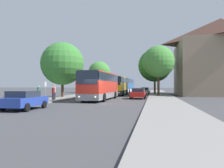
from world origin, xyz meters
TOP-DOWN VIEW (x-y plane):
  - ground_plane at (0.00, 0.00)m, footprint 300.00×300.00m
  - sidewalk_left at (-7.00, 0.00)m, footprint 4.00×120.00m
  - sidewalk_right at (7.00, 0.00)m, footprint 4.00×120.00m
  - building_right_background at (18.59, 22.83)m, footprint 16.11×15.85m
  - bus_front at (-0.96, 5.25)m, footprint 2.88×11.80m
  - bus_middle at (-0.83, 19.25)m, footprint 3.02×12.12m
  - bus_rear at (-1.06, 33.32)m, footprint 3.08×11.92m
  - parked_car_left_curb at (-4.06, -6.98)m, footprint 2.17×4.13m
  - parked_car_right_near at (3.69, 8.45)m, footprint 2.13×4.14m
  - parked_car_right_far at (4.01, 25.65)m, footprint 1.99×4.07m
  - bus_stop_sign at (-7.37, 2.72)m, footprint 0.08×0.45m
  - pedestrian_waiting_near at (-5.94, 1.90)m, footprint 0.36×0.36m
  - pedestrian_waiting_far at (-6.27, 2.88)m, footprint 0.36×0.36m
  - pedestrian_walking_back at (-7.67, 1.59)m, footprint 0.36×0.36m
  - tree_left_near at (-7.82, 8.89)m, footprint 6.51×6.51m
  - tree_left_far at (-7.59, 31.12)m, footprint 5.57×5.57m
  - tree_right_near at (6.07, 23.18)m, footprint 6.71×6.71m
  - tree_right_mid at (6.63, 15.50)m, footprint 5.43×5.43m

SIDE VIEW (x-z plane):
  - ground_plane at x=0.00m, z-range 0.00..0.00m
  - sidewalk_left at x=-7.00m, z-range 0.00..0.15m
  - sidewalk_right at x=7.00m, z-range 0.00..0.15m
  - parked_car_right_far at x=4.01m, z-range 0.03..1.46m
  - parked_car_left_curb at x=-4.06m, z-range 0.04..1.50m
  - parked_car_right_near at x=3.69m, z-range 0.03..1.51m
  - pedestrian_waiting_near at x=-5.94m, z-range 0.15..1.78m
  - pedestrian_walking_back at x=-7.67m, z-range 0.16..1.86m
  - pedestrian_waiting_far at x=-6.27m, z-range 0.16..2.00m
  - bus_stop_sign at x=-7.37m, z-range 0.43..2.68m
  - bus_middle at x=-0.83m, z-range 0.12..3.56m
  - bus_front at x=-0.96m, z-range 0.12..3.60m
  - bus_rear at x=-1.06m, z-range 0.12..3.69m
  - tree_left_far at x=-7.59m, z-range 1.23..8.98m
  - tree_left_near at x=-7.82m, z-range 1.03..9.32m
  - tree_right_mid at x=6.63m, z-range 1.66..10.13m
  - tree_right_near at x=6.07m, z-range 1.37..10.53m
  - building_right_background at x=18.59m, z-range 0.00..14.83m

